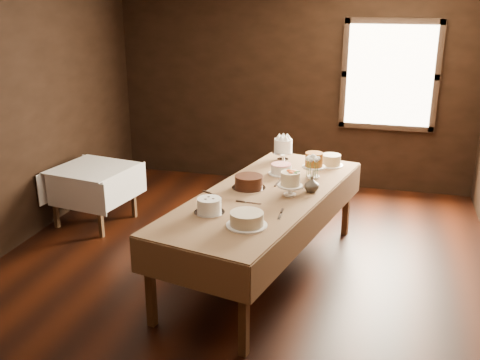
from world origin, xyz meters
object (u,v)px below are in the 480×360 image
object	(u,v)px
cake_speckled	(331,161)
cake_cream	(247,220)
cake_meringue	(283,150)
cake_lattice	(281,170)
cake_caramel	(314,167)
display_table	(265,199)
cake_server_d	(310,188)
cake_server_e	(215,195)
cake_server_a	(253,203)
cake_flowers	(290,185)
cake_chocolate	(249,182)
cake_swirl	(209,206)
cake_server_b	(280,216)
side_table	(93,174)
flower_vase	(312,184)
cake_server_c	(279,181)

from	to	relation	value
cake_speckled	cake_cream	xyz separation A→B (m)	(-0.49, -1.82, -0.00)
cake_meringue	cake_lattice	distance (m)	0.50
cake_caramel	display_table	bearing A→B (deg)	-123.41
cake_server_d	cake_server_e	size ratio (longest dim) A/B	1.00
cake_server_a	cake_server_e	world-z (taller)	same
cake_speckled	cake_server_a	world-z (taller)	cake_speckled
display_table	cake_flowers	xyz separation A→B (m)	(0.24, -0.00, 0.17)
cake_chocolate	cake_swirl	distance (m)	0.72
cake_server_b	cake_swirl	bearing A→B (deg)	-84.33
display_table	cake_server_d	size ratio (longest dim) A/B	12.02
display_table	cake_server_e	size ratio (longest dim) A/B	12.02
display_table	cake_speckled	size ratio (longest dim) A/B	9.83
cake_server_e	cake_meringue	bearing A→B (deg)	102.48
cake_lattice	cake_cream	size ratio (longest dim) A/B	0.78
side_table	flower_vase	bearing A→B (deg)	-11.92
cake_chocolate	cake_server_c	size ratio (longest dim) A/B	1.50
cake_server_b	cake_server_d	xyz separation A→B (m)	(0.14, 0.76, 0.00)
flower_vase	cake_speckled	bearing A→B (deg)	84.13
cake_server_c	cake_speckled	bearing A→B (deg)	-29.57
cake_caramel	cake_swirl	world-z (taller)	cake_caramel
side_table	cake_server_c	distance (m)	2.34
side_table	cake_chocolate	xyz separation A→B (m)	(2.05, -0.63, 0.29)
cake_cream	flower_vase	xyz separation A→B (m)	(0.40, 0.95, 0.02)
cake_lattice	cake_server_d	size ratio (longest dim) A/B	1.13
cake_speckled	cake_chocolate	xyz separation A→B (m)	(-0.69, -0.94, 0.00)
side_table	cake_server_c	bearing A→B (deg)	-8.69
cake_swirl	cake_server_b	bearing A→B (deg)	7.85
cake_caramel	cake_flowers	distance (m)	0.60
cake_chocolate	cake_server_a	world-z (taller)	cake_chocolate
cake_lattice	cake_server_a	size ratio (longest dim) A/B	1.13
display_table	flower_vase	xyz separation A→B (m)	(0.42, 0.16, 0.14)
display_table	cake_server_c	size ratio (longest dim) A/B	12.02
cake_server_b	side_table	bearing A→B (deg)	-118.82
cake_flowers	cake_server_b	size ratio (longest dim) A/B	1.01
cake_server_e	cake_speckled	bearing A→B (deg)	81.97
side_table	cake_caramel	world-z (taller)	cake_caramel
cake_meringue	cake_server_b	world-z (taller)	cake_meringue
cake_flowers	cake_cream	world-z (taller)	cake_flowers
cake_cream	cake_server_d	world-z (taller)	cake_cream
cake_speckled	cake_server_e	distance (m)	1.54
cake_speckled	cake_chocolate	distance (m)	1.17
display_table	cake_chocolate	world-z (taller)	cake_chocolate
cake_server_c	cake_cream	bearing A→B (deg)	-178.10
side_table	cake_speckled	xyz separation A→B (m)	(2.74, 0.31, 0.29)
cake_flowers	cake_server_d	bearing A→B (deg)	56.91
cake_caramel	cake_server_c	distance (m)	0.40
cake_caramel	cake_server_e	world-z (taller)	cake_caramel
cake_meringue	flower_vase	world-z (taller)	cake_meringue
side_table	cake_speckled	size ratio (longest dim) A/B	3.24
cake_server_a	cake_server_d	world-z (taller)	same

